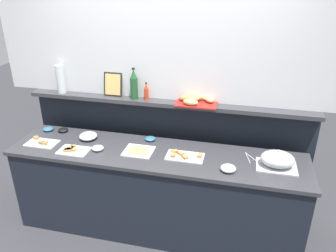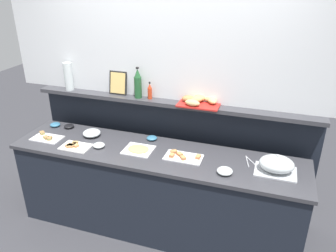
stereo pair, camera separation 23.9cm
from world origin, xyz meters
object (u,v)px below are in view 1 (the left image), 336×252
glass_bowl_large (98,148)px  condiment_bowl_red (63,130)px  condiment_bowl_cream (48,129)px  sandwich_platter_rear (72,150)px  sandwich_platter_front (184,156)px  sandwich_platter_side (42,143)px  wine_bottle_green (134,85)px  cold_cuts_platter (139,151)px  framed_picture (113,84)px  water_carafe (61,79)px  serving_cloche (277,160)px  glass_bowl_small (88,136)px  condiment_bowl_teal (150,139)px  hot_sauce_bottle (146,92)px  bread_basket (198,100)px  glass_bowl_medium (228,168)px  serving_tongs (249,157)px

glass_bowl_large → condiment_bowl_red: bearing=151.1°
glass_bowl_large → condiment_bowl_cream: (-0.69, 0.28, -0.00)m
sandwich_platter_rear → sandwich_platter_front: size_ratio=0.83×
sandwich_platter_side → wine_bottle_green: bearing=32.0°
cold_cuts_platter → framed_picture: 0.78m
cold_cuts_platter → water_carafe: (-0.97, 0.43, 0.50)m
cold_cuts_platter → framed_picture: size_ratio=1.12×
serving_cloche → framed_picture: framed_picture is taller
glass_bowl_small → sandwich_platter_side: bearing=-154.6°
serving_cloche → condiment_bowl_teal: bearing=168.9°
hot_sauce_bottle → serving_cloche: bearing=-18.5°
sandwich_platter_rear → condiment_bowl_cream: (-0.46, 0.35, 0.01)m
serving_cloche → bread_basket: bearing=150.0°
hot_sauce_bottle → cold_cuts_platter: bearing=-84.1°
condiment_bowl_teal → cold_cuts_platter: bearing=-99.5°
bread_basket → water_carafe: bearing=-179.2°
glass_bowl_medium → condiment_bowl_teal: 0.88m
serving_cloche → hot_sauce_bottle: size_ratio=1.93×
condiment_bowl_teal → wine_bottle_green: bearing=138.2°
condiment_bowl_red → water_carafe: bearing=109.5°
cold_cuts_platter → glass_bowl_small: 0.58m
cold_cuts_platter → sandwich_platter_side: bearing=-176.2°
condiment_bowl_cream → hot_sauce_bottle: 1.13m
condiment_bowl_teal → water_carafe: (-1.02, 0.19, 0.49)m
sandwich_platter_rear → condiment_bowl_cream: 0.58m
cold_cuts_platter → condiment_bowl_teal: size_ratio=2.58×
condiment_bowl_teal → hot_sauce_bottle: hot_sauce_bottle is taller
cold_cuts_platter → glass_bowl_small: size_ratio=1.52×
glass_bowl_large → wine_bottle_green: (0.21, 0.50, 0.48)m
serving_tongs → sandwich_platter_side: bearing=-174.6°
serving_cloche → condiment_bowl_cream: size_ratio=3.15×
condiment_bowl_cream → serving_cloche: bearing=-5.0°
glass_bowl_medium → condiment_bowl_teal: bearing=154.0°
wine_bottle_green → framed_picture: size_ratio=1.31×
wine_bottle_green → bread_basket: wine_bottle_green is taller
sandwich_platter_side → hot_sauce_bottle: size_ratio=1.70×
sandwich_platter_front → serving_cloche: serving_cloche is taller
glass_bowl_large → water_carafe: (-0.59, 0.49, 0.49)m
wine_bottle_green → water_carafe: size_ratio=1.06×
cold_cuts_platter → condiment_bowl_teal: (0.04, 0.25, 0.01)m
condiment_bowl_cream → framed_picture: 0.84m
glass_bowl_medium → wine_bottle_green: 1.25m
serving_cloche → condiment_bowl_red: bearing=174.3°
framed_picture → glass_bowl_small: bearing=-114.7°
condiment_bowl_teal → framed_picture: framed_picture is taller
sandwich_platter_side → hot_sauce_bottle: 1.13m
cold_cuts_platter → sandwich_platter_rear: bearing=-167.4°
glass_bowl_large → condiment_bowl_red: (-0.52, 0.29, -0.00)m
glass_bowl_large → bread_basket: size_ratio=0.28×
condiment_bowl_cream → glass_bowl_large: bearing=-21.9°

